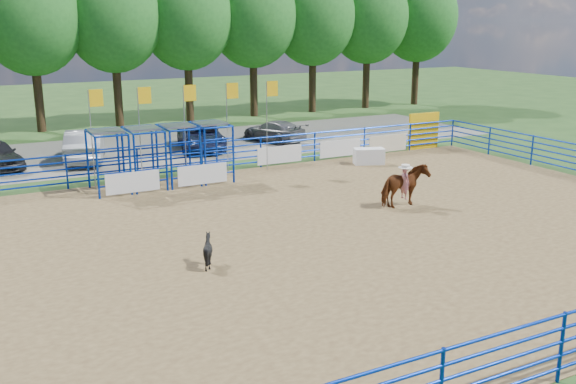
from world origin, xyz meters
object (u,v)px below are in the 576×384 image
Objects in this scene: car_d at (274,131)px; car_c at (201,137)px; announcer_table at (369,156)px; horse_and_rider at (405,185)px; car_b at (85,145)px; calf at (208,251)px.

car_c is at bearing -14.72° from car_d.
announcer_table is at bearing 83.41° from car_d.
horse_and_rider is 0.46× the size of car_b.
car_b reaches higher than calf.
calf is 0.21× the size of car_d.
car_b reaches higher than car_c.
announcer_table is 1.61× the size of calf.
calf is 17.68m from car_c.
car_c reaches higher than announcer_table.
car_b reaches higher than car_d.
announcer_table is 9.62m from car_c.
announcer_table is 15.03m from calf.
car_b is 1.16× the size of car_d.
car_d is at bearing 100.41° from announcer_table.
car_c is (-2.88, 14.37, -0.17)m from horse_and_rider.
horse_and_rider reaches higher than car_b.
car_d is at bearing -163.69° from car_b.
announcer_table is at bearing -37.47° from car_c.
car_b is (-12.27, 7.28, 0.41)m from announcer_table.
car_d is (1.71, 14.56, -0.26)m from horse_and_rider.
car_c is (5.92, 16.66, 0.24)m from calf.
announcer_table is at bearing 65.56° from horse_and_rider.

